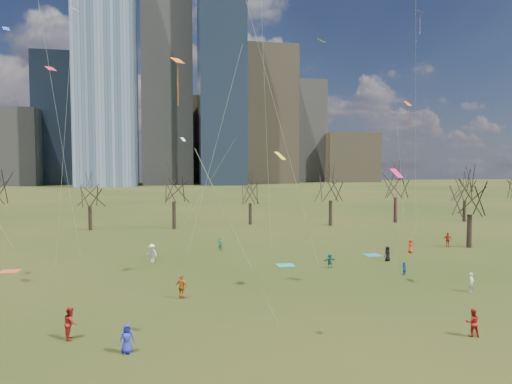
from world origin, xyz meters
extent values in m
plane|color=black|center=(0.00, 0.00, 0.00)|extent=(500.00, 500.00, 0.00)
cube|color=slate|center=(-35.00, 190.00, 59.00)|extent=(26.00, 26.00, 118.00)
cube|color=slate|center=(-8.00, 205.00, 47.50)|extent=(24.00, 24.00, 95.00)
cube|color=#384C66|center=(18.00, 195.00, 52.50)|extent=(22.00, 22.00, 105.00)
cube|color=#726347|center=(45.00, 215.00, 36.00)|extent=(28.00, 28.00, 72.00)
cube|color=#384C66|center=(-60.00, 220.00, 32.50)|extent=(25.00, 25.00, 65.00)
cube|color=slate|center=(70.00, 230.00, 29.00)|extent=(22.00, 22.00, 58.00)
cube|color=#726347|center=(5.00, 240.00, 24.00)|extent=(30.00, 30.00, 48.00)
cube|color=slate|center=(-85.00, 210.00, 18.00)|extent=(35.00, 30.00, 36.00)
cube|color=#726347|center=(95.00, 225.00, 14.00)|extent=(30.00, 28.00, 28.00)
cylinder|color=black|center=(-19.00, 41.00, 1.80)|extent=(0.52, 0.52, 3.60)
cylinder|color=black|center=(-7.00, 40.00, 2.02)|extent=(0.54, 0.54, 4.05)
cylinder|color=black|center=(5.00, 43.00, 1.69)|extent=(0.51, 0.51, 3.38)
cylinder|color=black|center=(17.00, 39.00, 1.98)|extent=(0.54, 0.54, 3.96)
cylinder|color=black|center=(29.00, 41.00, 2.07)|extent=(0.54, 0.54, 4.14)
cylinder|color=black|center=(41.00, 40.00, 1.75)|extent=(0.52, 0.52, 3.51)
cylinder|color=black|center=(26.00, 18.00, 1.91)|extent=(0.53, 0.53, 3.83)
cube|color=teal|center=(2.99, 12.84, 0.01)|extent=(1.60, 1.50, 0.03)
cube|color=#2464AB|center=(13.17, 15.86, 0.01)|extent=(1.60, 1.50, 0.03)
cube|color=#CF4329|center=(-21.68, 15.06, 0.01)|extent=(1.60, 1.50, 0.03)
imported|color=#282DB0|center=(-9.85, -5.18, 0.75)|extent=(0.81, 0.62, 1.50)
imported|color=white|center=(14.32, 1.55, 0.72)|extent=(0.62, 0.59, 1.43)
imported|color=maroon|center=(-13.00, -2.62, 0.87)|extent=(0.74, 0.91, 1.75)
imported|color=#CC6716|center=(-6.89, 3.83, 0.84)|extent=(1.05, 0.88, 1.68)
imported|color=#186F62|center=(6.68, 11.00, 0.68)|extent=(1.32, 0.63, 1.36)
imported|color=black|center=(13.31, 12.82, 0.73)|extent=(0.83, 0.68, 1.46)
imported|color=#2867AD|center=(11.98, 7.21, 0.57)|extent=(0.48, 0.59, 1.14)
imported|color=white|center=(-9.40, 16.73, 0.89)|extent=(1.31, 1.22, 1.78)
imported|color=red|center=(23.78, 18.74, 0.85)|extent=(1.06, 0.59, 1.71)
imported|color=red|center=(17.75, 16.32, 0.75)|extent=(0.52, 0.76, 1.49)
imported|color=#1B7D52|center=(-2.21, 21.52, 0.72)|extent=(0.63, 0.61, 1.45)
imported|color=#B21E19|center=(8.60, -6.36, 0.77)|extent=(0.88, 0.77, 1.54)
plane|color=orange|center=(-7.04, 3.06, 16.39)|extent=(1.29, 1.24, 0.49)
cylinder|color=silver|center=(-5.25, 0.51, 8.89)|extent=(3.61, 5.12, 14.99)
cylinder|color=orange|center=(-7.04, 3.06, 14.74)|extent=(0.04, 0.04, 2.70)
plane|color=#CBED25|center=(3.58, 4.72, 18.66)|extent=(0.81, 0.84, 0.30)
cylinder|color=silver|center=(0.12, 1.13, 10.03)|extent=(6.95, 7.21, 17.27)
plane|color=#ED1A63|center=(9.02, 3.22, 8.81)|extent=(1.27, 1.16, 0.68)
cylinder|color=silver|center=(8.04, 0.78, 5.11)|extent=(1.98, 4.90, 7.42)
cylinder|color=#ED1A63|center=(9.02, 3.22, 6.93)|extent=(0.04, 0.04, 3.15)
plane|color=#FF5D77|center=(-15.38, 13.34, 22.62)|extent=(1.15, 1.17, 0.42)
cylinder|color=silver|center=(-15.81, 8.67, 12.01)|extent=(0.87, 9.35, 21.23)
cylinder|color=silver|center=(0.48, 10.63, 16.44)|extent=(2.62, 6.17, 30.09)
plane|color=blue|center=(-22.75, 19.54, 22.39)|extent=(1.03, 0.97, 0.47)
plane|color=#F04314|center=(19.58, 20.77, 16.57)|extent=(1.09, 0.93, 0.62)
cylinder|color=silver|center=(17.85, 18.98, 8.98)|extent=(3.48, 3.61, 15.17)
cylinder|color=#F04314|center=(19.58, 20.77, 14.79)|extent=(0.04, 0.04, 3.00)
plane|color=#FBFF28|center=(-2.41, -6.78, 9.85)|extent=(0.74, 0.75, 0.39)
cylinder|color=silver|center=(-4.69, -11.08, 5.63)|extent=(4.60, 8.61, 8.46)
plane|color=#F11A43|center=(-16.54, 9.59, 16.83)|extent=(1.22, 1.19, 0.42)
cylinder|color=silver|center=(-15.17, 6.36, 9.12)|extent=(2.75, 6.48, 15.44)
plane|color=#FF5D8C|center=(21.63, 21.98, 27.53)|extent=(1.10, 1.10, 0.55)
cylinder|color=silver|center=(19.24, 18.35, 14.46)|extent=(4.80, 7.27, 26.13)
cylinder|color=#FF5D8C|center=(21.63, 21.98, 26.07)|extent=(0.04, 0.04, 2.40)
plane|color=white|center=(-5.78, 33.75, 12.90)|extent=(0.97, 0.93, 0.51)
cylinder|color=silver|center=(-2.47, 32.09, 7.15)|extent=(6.65, 3.33, 11.51)
camera|label=1|loc=(-7.70, -28.23, 9.37)|focal=32.00mm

